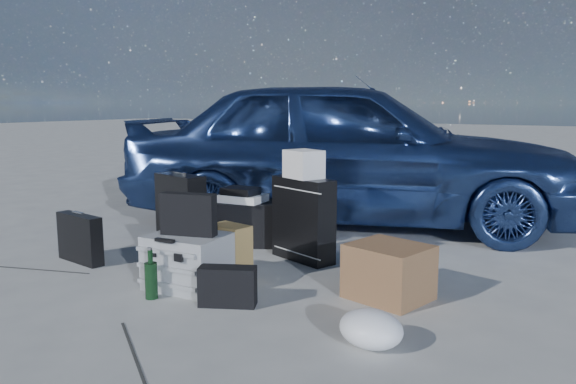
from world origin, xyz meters
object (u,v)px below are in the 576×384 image
(car, at_px, (348,151))
(duffel_bag, at_px, (243,223))
(suitcase_left, at_px, (181,213))
(suitcase_right, at_px, (303,219))
(briefcase, at_px, (80,238))
(green_bottle, at_px, (151,274))
(pelican_case, at_px, (188,261))
(cardboard_box, at_px, (389,272))

(car, xyz_separation_m, duffel_bag, (-0.39, -1.24, -0.55))
(suitcase_left, relative_size, suitcase_right, 0.99)
(briefcase, xyz_separation_m, green_bottle, (1.05, -0.31, -0.03))
(pelican_case, height_order, suitcase_right, suitcase_right)
(cardboard_box, bearing_deg, suitcase_left, 174.61)
(pelican_case, height_order, green_bottle, pelican_case)
(cardboard_box, xyz_separation_m, green_bottle, (-1.26, -0.77, -0.01))
(car, relative_size, suitcase_left, 6.81)
(car, xyz_separation_m, suitcase_right, (0.29, -1.38, -0.42))
(cardboard_box, bearing_deg, green_bottle, -148.48)
(duffel_bag, bearing_deg, briefcase, -152.81)
(duffel_bag, distance_m, green_bottle, 1.43)
(car, distance_m, duffel_bag, 1.41)
(car, bearing_deg, cardboard_box, -167.28)
(briefcase, height_order, cardboard_box, briefcase)
(pelican_case, xyz_separation_m, duffel_bag, (-0.36, 1.11, 0.01))
(briefcase, relative_size, green_bottle, 1.52)
(suitcase_left, bearing_deg, pelican_case, -30.14)
(car, xyz_separation_m, pelican_case, (-0.03, -2.35, -0.56))
(briefcase, bearing_deg, car, 71.99)
(suitcase_left, height_order, duffel_bag, suitcase_left)
(briefcase, bearing_deg, green_bottle, -8.31)
(duffel_bag, height_order, cardboard_box, duffel_bag)
(suitcase_right, height_order, green_bottle, suitcase_right)
(pelican_case, xyz_separation_m, briefcase, (-1.10, 0.02, 0.01))
(suitcase_right, bearing_deg, green_bottle, -87.38)
(car, xyz_separation_m, briefcase, (-1.14, -2.33, -0.55))
(suitcase_right, xyz_separation_m, green_bottle, (-0.37, -1.26, -0.16))
(car, height_order, duffel_bag, car)
(car, bearing_deg, briefcase, 134.43)
(pelican_case, relative_size, briefcase, 1.03)
(suitcase_left, bearing_deg, cardboard_box, 9.49)
(suitcase_right, height_order, cardboard_box, suitcase_right)
(briefcase, distance_m, green_bottle, 1.10)
(pelican_case, height_order, duffel_bag, duffel_bag)
(briefcase, bearing_deg, cardboard_box, 19.34)
(cardboard_box, bearing_deg, suitcase_right, 151.55)
(pelican_case, bearing_deg, suitcase_left, 129.82)
(cardboard_box, bearing_deg, car, 122.27)
(green_bottle, bearing_deg, suitcase_right, 73.67)
(suitcase_left, xyz_separation_m, duffel_bag, (0.30, 0.45, -0.13))
(briefcase, distance_m, suitcase_left, 0.79)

